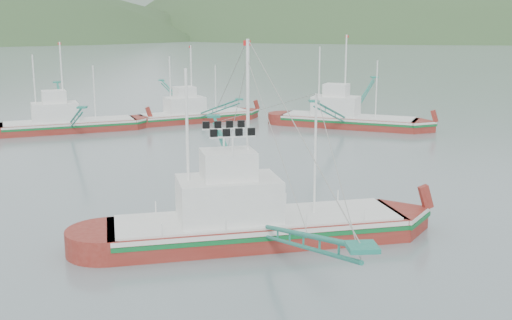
{
  "coord_description": "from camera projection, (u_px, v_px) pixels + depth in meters",
  "views": [
    {
      "loc": [
        -3.12,
        -30.57,
        11.22
      ],
      "look_at": [
        0.0,
        6.0,
        3.2
      ],
      "focal_mm": 45.0,
      "sensor_mm": 36.0,
      "label": 1
    }
  ],
  "objects": [
    {
      "name": "ground",
      "position": [
        266.0,
        247.0,
        32.41
      ],
      "size": [
        1200.0,
        1200.0,
        0.0
      ],
      "primitive_type": "plane",
      "color": "slate",
      "rests_on": "ground"
    },
    {
      "name": "main_boat",
      "position": [
        254.0,
        208.0,
        32.86
      ],
      "size": [
        15.62,
        27.38,
        11.15
      ],
      "rotation": [
        0.0,
        0.0,
        0.14
      ],
      "color": "maroon",
      "rests_on": "ground"
    },
    {
      "name": "bg_boat_far",
      "position": [
        195.0,
        105.0,
        72.05
      ],
      "size": [
        12.84,
        21.69,
        9.18
      ],
      "rotation": [
        0.0,
        0.0,
        0.39
      ],
      "color": "maroon",
      "rests_on": "ground"
    },
    {
      "name": "bg_boat_right",
      "position": [
        348.0,
        107.0,
        68.26
      ],
      "size": [
        15.57,
        24.39,
        10.51
      ],
      "rotation": [
        0.0,
        0.0,
        -0.47
      ],
      "color": "maroon",
      "rests_on": "ground"
    },
    {
      "name": "bg_boat_left",
      "position": [
        67.0,
        114.0,
        65.58
      ],
      "size": [
        13.84,
        23.66,
        9.81
      ],
      "rotation": [
        0.0,
        0.0,
        0.29
      ],
      "color": "maroon",
      "rests_on": "ground"
    },
    {
      "name": "ridge_distant",
      "position": [
        237.0,
        33.0,
        580.01
      ],
      "size": [
        960.0,
        400.0,
        240.0
      ],
      "primitive_type": "ellipsoid",
      "color": "slate",
      "rests_on": "ground"
    }
  ]
}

